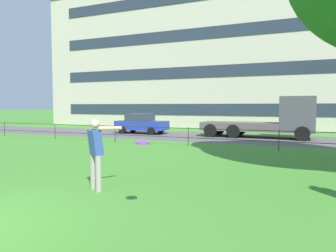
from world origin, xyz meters
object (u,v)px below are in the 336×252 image
flatbed_truck_right (273,120)px  apartment_building_background (205,62)px  person_thrower (96,152)px  frisbee (143,143)px  car_blue_far_right (141,123)px

flatbed_truck_right → apartment_building_background: apartment_building_background is taller
person_thrower → frisbee: bearing=-32.7°
car_blue_far_right → flatbed_truck_right: bearing=1.9°
person_thrower → flatbed_truck_right: 15.45m
frisbee → car_blue_far_right: bearing=117.8°
flatbed_truck_right → apartment_building_background: 17.69m
flatbed_truck_right → person_thrower: bearing=-102.1°
car_blue_far_right → apartment_building_background: size_ratio=0.12×
car_blue_far_right → apartment_building_background: bearing=85.9°
frisbee → car_blue_far_right: size_ratio=0.10×
frisbee → apartment_building_background: (-7.43, 30.48, 5.96)m
frisbee → apartment_building_background: 31.94m
person_thrower → apartment_building_background: 30.40m
person_thrower → frisbee: 2.40m
frisbee → flatbed_truck_right: 16.43m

